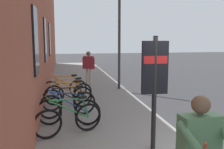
{
  "coord_description": "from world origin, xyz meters",
  "views": [
    {
      "loc": [
        -4.27,
        2.85,
        2.48
      ],
      "look_at": [
        3.36,
        1.36,
        1.35
      ],
      "focal_mm": 40.48,
      "sensor_mm": 36.0,
      "label": 1
    }
  ],
  "objects_px": {
    "bicycle_mid_rack": "(69,93)",
    "transit_info_sign": "(155,75)",
    "pedestrian_near_bus": "(89,65)",
    "street_lamp": "(119,21)",
    "tourist_with_hotdogs": "(200,148)",
    "bicycle_under_window": "(65,89)",
    "bicycle_nearest_sign": "(68,98)",
    "bicycle_by_door": "(68,111)",
    "bicycle_leaning_wall": "(68,104)",
    "bicycle_end_of_row": "(69,119)"
  },
  "relations": [
    {
      "from": "bicycle_nearest_sign",
      "to": "tourist_with_hotdogs",
      "type": "height_order",
      "value": "tourist_with_hotdogs"
    },
    {
      "from": "bicycle_end_of_row",
      "to": "street_lamp",
      "type": "bearing_deg",
      "value": -24.84
    },
    {
      "from": "pedestrian_near_bus",
      "to": "street_lamp",
      "type": "bearing_deg",
      "value": -133.04
    },
    {
      "from": "bicycle_by_door",
      "to": "pedestrian_near_bus",
      "type": "relative_size",
      "value": 1.03
    },
    {
      "from": "bicycle_mid_rack",
      "to": "pedestrian_near_bus",
      "type": "height_order",
      "value": "pedestrian_near_bus"
    },
    {
      "from": "bicycle_nearest_sign",
      "to": "street_lamp",
      "type": "height_order",
      "value": "street_lamp"
    },
    {
      "from": "bicycle_leaning_wall",
      "to": "transit_info_sign",
      "type": "height_order",
      "value": "transit_info_sign"
    },
    {
      "from": "bicycle_mid_rack",
      "to": "tourist_with_hotdogs",
      "type": "distance_m",
      "value": 6.6
    },
    {
      "from": "bicycle_under_window",
      "to": "tourist_with_hotdogs",
      "type": "distance_m",
      "value": 7.46
    },
    {
      "from": "bicycle_end_of_row",
      "to": "bicycle_mid_rack",
      "type": "height_order",
      "value": "same"
    },
    {
      "from": "transit_info_sign",
      "to": "tourist_with_hotdogs",
      "type": "height_order",
      "value": "transit_info_sign"
    },
    {
      "from": "bicycle_nearest_sign",
      "to": "transit_info_sign",
      "type": "bearing_deg",
      "value": -153.41
    },
    {
      "from": "bicycle_end_of_row",
      "to": "bicycle_nearest_sign",
      "type": "distance_m",
      "value": 2.3
    },
    {
      "from": "bicycle_mid_rack",
      "to": "pedestrian_near_bus",
      "type": "relative_size",
      "value": 1.02
    },
    {
      "from": "bicycle_nearest_sign",
      "to": "street_lamp",
      "type": "bearing_deg",
      "value": -39.1
    },
    {
      "from": "bicycle_end_of_row",
      "to": "bicycle_nearest_sign",
      "type": "height_order",
      "value": "same"
    },
    {
      "from": "bicycle_mid_rack",
      "to": "transit_info_sign",
      "type": "relative_size",
      "value": 0.72
    },
    {
      "from": "bicycle_by_door",
      "to": "bicycle_mid_rack",
      "type": "bearing_deg",
      "value": -1.88
    },
    {
      "from": "transit_info_sign",
      "to": "pedestrian_near_bus",
      "type": "distance_m",
      "value": 7.66
    },
    {
      "from": "street_lamp",
      "to": "bicycle_leaning_wall",
      "type": "bearing_deg",
      "value": 147.5
    },
    {
      "from": "bicycle_leaning_wall",
      "to": "bicycle_nearest_sign",
      "type": "relative_size",
      "value": 1.01
    },
    {
      "from": "bicycle_by_door",
      "to": "bicycle_mid_rack",
      "type": "distance_m",
      "value": 2.31
    },
    {
      "from": "pedestrian_near_bus",
      "to": "bicycle_under_window",
      "type": "bearing_deg",
      "value": 155.37
    },
    {
      "from": "street_lamp",
      "to": "pedestrian_near_bus",
      "type": "bearing_deg",
      "value": 46.96
    },
    {
      "from": "tourist_with_hotdogs",
      "to": "transit_info_sign",
      "type": "bearing_deg",
      "value": -6.86
    },
    {
      "from": "bicycle_end_of_row",
      "to": "bicycle_mid_rack",
      "type": "relative_size",
      "value": 0.98
    },
    {
      "from": "bicycle_by_door",
      "to": "pedestrian_near_bus",
      "type": "height_order",
      "value": "pedestrian_near_bus"
    },
    {
      "from": "bicycle_leaning_wall",
      "to": "bicycle_under_window",
      "type": "distance_m",
      "value": 2.4
    },
    {
      "from": "bicycle_end_of_row",
      "to": "bicycle_under_window",
      "type": "bearing_deg",
      "value": 0.81
    },
    {
      "from": "bicycle_mid_rack",
      "to": "bicycle_end_of_row",
      "type": "bearing_deg",
      "value": 178.53
    },
    {
      "from": "pedestrian_near_bus",
      "to": "street_lamp",
      "type": "distance_m",
      "value": 2.73
    },
    {
      "from": "bicycle_mid_rack",
      "to": "street_lamp",
      "type": "distance_m",
      "value": 4.27
    },
    {
      "from": "pedestrian_near_bus",
      "to": "tourist_with_hotdogs",
      "type": "distance_m",
      "value": 9.91
    },
    {
      "from": "bicycle_by_door",
      "to": "bicycle_nearest_sign",
      "type": "bearing_deg",
      "value": -0.82
    },
    {
      "from": "bicycle_mid_rack",
      "to": "bicycle_under_window",
      "type": "height_order",
      "value": "same"
    },
    {
      "from": "bicycle_mid_rack",
      "to": "street_lamp",
      "type": "relative_size",
      "value": 0.33
    },
    {
      "from": "bicycle_nearest_sign",
      "to": "bicycle_leaning_wall",
      "type": "bearing_deg",
      "value": 179.16
    },
    {
      "from": "bicycle_nearest_sign",
      "to": "pedestrian_near_bus",
      "type": "bearing_deg",
      "value": -15.06
    },
    {
      "from": "bicycle_nearest_sign",
      "to": "pedestrian_near_bus",
      "type": "xyz_separation_m",
      "value": [
        4.18,
        -1.12,
        0.65
      ]
    },
    {
      "from": "bicycle_under_window",
      "to": "tourist_with_hotdogs",
      "type": "xyz_separation_m",
      "value": [
        -7.27,
        -1.53,
        0.66
      ]
    },
    {
      "from": "bicycle_by_door",
      "to": "transit_info_sign",
      "type": "xyz_separation_m",
      "value": [
        -1.83,
        -1.74,
        1.21
      ]
    },
    {
      "from": "bicycle_mid_rack",
      "to": "tourist_with_hotdogs",
      "type": "xyz_separation_m",
      "value": [
        -6.42,
        -1.39,
        0.66
      ]
    },
    {
      "from": "street_lamp",
      "to": "bicycle_under_window",
      "type": "bearing_deg",
      "value": 119.61
    },
    {
      "from": "pedestrian_near_bus",
      "to": "street_lamp",
      "type": "height_order",
      "value": "street_lamp"
    },
    {
      "from": "bicycle_leaning_wall",
      "to": "transit_info_sign",
      "type": "distance_m",
      "value": 3.35
    },
    {
      "from": "bicycle_end_of_row",
      "to": "bicycle_under_window",
      "type": "distance_m",
      "value": 3.86
    },
    {
      "from": "transit_info_sign",
      "to": "street_lamp",
      "type": "bearing_deg",
      "value": -6.2
    },
    {
      "from": "bicycle_mid_rack",
      "to": "transit_info_sign",
      "type": "height_order",
      "value": "transit_info_sign"
    },
    {
      "from": "bicycle_leaning_wall",
      "to": "pedestrian_near_bus",
      "type": "bearing_deg",
      "value": -12.76
    },
    {
      "from": "tourist_with_hotdogs",
      "to": "street_lamp",
      "type": "distance_m",
      "value": 8.99
    }
  ]
}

